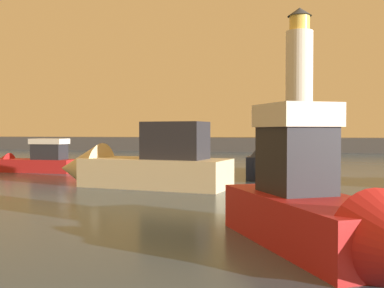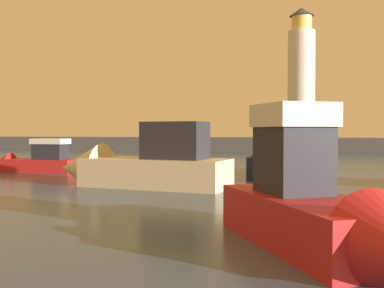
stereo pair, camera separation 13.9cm
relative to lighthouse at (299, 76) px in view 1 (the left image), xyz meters
name	(u,v)px [view 1 (the left image)]	position (x,y,z in m)	size (l,w,h in m)	color
ground_plane	(227,170)	(-4.48, -28.60, -9.20)	(220.00, 220.00, 0.00)	#384C60
breakwater	(262,144)	(-4.48, 0.00, -8.36)	(94.70, 6.69, 1.68)	#423F3D
lighthouse	(299,76)	(0.00, 0.00, 0.00)	(3.27, 3.27, 15.87)	silver
motorboat_0	(32,161)	(-15.97, -32.76, -8.51)	(5.68, 1.54, 2.34)	#B21E1E
motorboat_1	(328,211)	(0.63, -48.42, -8.31)	(4.85, 6.59, 3.47)	#B21E1E
motorboat_2	(133,166)	(-7.34, -38.22, -8.29)	(8.68, 3.75, 3.46)	beige
motorboat_3	(274,161)	(-1.29, -32.67, -8.30)	(2.57, 8.63, 3.52)	#1E284C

